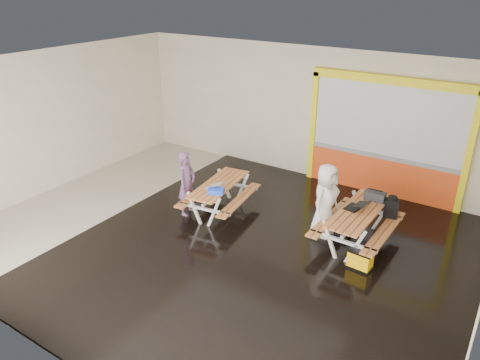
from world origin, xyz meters
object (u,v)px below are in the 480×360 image
Objects in this scene: person_right at (325,201)px; blue_pouch at (216,191)px; fluke_bag at (360,260)px; toolbox at (375,196)px; laptop_right at (356,206)px; backpack at (391,207)px; dark_case at (340,232)px; laptop_left at (214,186)px; person_left at (187,183)px; picnic_table_right at (358,218)px; picnic_table_left at (219,190)px.

person_right is 2.35m from blue_pouch.
toolbox is at bearing 100.51° from fluke_bag.
toolbox is at bearing 72.15° from laptop_right.
person_right is 0.64m from laptop_right.
backpack reaches higher than dark_case.
laptop_left is 0.85× the size of fluke_bag.
fluke_bag is (4.10, 0.05, -0.56)m from person_left.
picnic_table_right is 0.69m from toolbox.
fluke_bag is (0.27, -1.44, -0.66)m from toolbox.
blue_pouch is at bearing -163.00° from laptop_right.
person_left is at bearing -140.84° from picnic_table_left.
picnic_table_left is 5.05× the size of dark_case.
dark_case is (3.34, 0.97, -0.67)m from person_left.
picnic_table_right is 4.79× the size of toolbox.
picnic_table_left reaches higher than dark_case.
person_left is at bearing -166.77° from picnic_table_right.
picnic_table_right is 0.26m from laptop_right.
backpack is 1.54m from fluke_bag.
dark_case is (-0.37, 0.09, -0.49)m from picnic_table_right.
person_right is at bearing -150.55° from backpack.
picnic_table_left is 3.76m from backpack.
person_right is 0.80m from dark_case.
backpack is (3.61, 1.04, 0.15)m from picnic_table_left.
backpack is 1.18× the size of dark_case.
dark_case is 0.86× the size of fluke_bag.
laptop_left is 0.83× the size of backpack.
fluke_bag is at bearing -98.46° from person_left.
picnic_table_right is at bearing -14.14° from dark_case.
backpack is (4.18, 1.50, -0.06)m from person_left.
picnic_table_left is at bearing -59.95° from person_left.
laptop_left is 0.85× the size of laptop_right.
person_left reaches higher than picnic_table_right.
backpack is (3.39, 1.47, -0.08)m from blue_pouch.
person_right reaches higher than toolbox.
laptop_right is at bearing -132.01° from backpack.
person_left is at bearing -166.14° from laptop_right.
dark_case is (2.77, 0.50, -0.45)m from picnic_table_left.
blue_pouch is 3.36m from toolbox.
dark_case is at bearing 20.25° from blue_pouch.
picnic_table_right is at bearing -79.90° from person_right.
person_left is 3.80× the size of dark_case.
backpack reaches higher than blue_pouch.
picnic_table_left is 0.54m from blue_pouch.
dark_case is at bearing 166.74° from laptop_right.
person_right reaches higher than laptop_left.
laptop_left is at bearing -159.83° from backpack.
fluke_bag is at bearing -2.44° from laptop_left.
picnic_table_right is 3.04m from blue_pouch.
laptop_right is 1.10× the size of toolbox.
dark_case is at bearing -147.57° from backpack.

